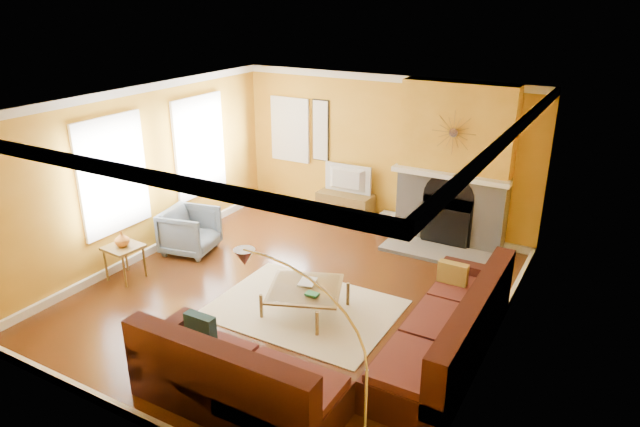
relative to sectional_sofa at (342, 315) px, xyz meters
The scene contains 27 objects.
floor 1.54m from the sectional_sofa, 144.69° to the left, with size 5.50×6.00×0.02m, color #5F3114.
ceiling 2.70m from the sectional_sofa, 144.69° to the left, with size 5.50×6.00×0.02m, color white.
wall_back 4.14m from the sectional_sofa, 107.27° to the left, with size 5.50×0.02×2.70m, color gold.
wall_front 2.63m from the sectional_sofa, 119.05° to the right, with size 5.50×0.02×2.70m, color gold.
wall_left 4.15m from the sectional_sofa, 167.89° to the left, with size 0.02×6.00×2.70m, color gold.
wall_right 1.99m from the sectional_sofa, 28.58° to the left, with size 0.02×6.00×2.70m, color gold.
baseboard 1.52m from the sectional_sofa, 144.69° to the left, with size 5.50×6.00×0.12m, color white, non-canonical shape.
crown_molding 2.64m from the sectional_sofa, 144.69° to the left, with size 5.50×6.00×0.12m, color white, non-canonical shape.
window_left_near 4.59m from the sectional_sofa, 151.26° to the left, with size 0.06×1.22×1.72m, color white.
window_left_far 4.07m from the sectional_sofa, behind, with size 0.06×1.22×1.72m, color white.
window_back 5.03m from the sectional_sofa, 129.13° to the left, with size 0.82×0.06×1.22m, color white.
wall_art 4.68m from the sectional_sofa, 122.67° to the left, with size 0.34×0.04×1.14m, color white.
fireplace 3.76m from the sectional_sofa, 87.65° to the left, with size 1.80×0.40×2.70m, color gray, non-canonical shape.
mantel 3.51m from the sectional_sofa, 87.48° to the left, with size 1.92×0.22×0.08m, color white.
hearth 3.13m from the sectional_sofa, 87.23° to the left, with size 1.80×0.70×0.06m, color gray.
sunburst 3.74m from the sectional_sofa, 87.49° to the left, with size 0.70×0.04×0.70m, color olive, non-canonical shape.
rug 1.10m from the sectional_sofa, 147.09° to the left, with size 2.40×1.80×0.02m, color beige.
sectional_sofa is the anchor object (origin of this frame).
coffee_table 0.98m from the sectional_sofa, 147.99° to the left, with size 0.93×0.93×0.37m, color white, non-canonical shape.
media_console 4.03m from the sectional_sofa, 116.57° to the left, with size 1.01×0.46×0.56m, color olive.
tv 4.04m from the sectional_sofa, 116.57° to the left, with size 0.91×0.12×0.52m, color black.
subwoofer 3.76m from the sectional_sofa, 104.67° to the left, with size 0.31×0.31×0.31m, color white.
armchair 3.61m from the sectional_sofa, 160.56° to the left, with size 0.78×0.80×0.73m, color slate.
side_table 3.60m from the sectional_sofa, behind, with size 0.48×0.48×0.53m, color olive, non-canonical shape.
vase 3.61m from the sectional_sofa, behind, with size 0.22×0.22×0.23m, color orange.
book 1.11m from the sectional_sofa, 147.74° to the left, with size 0.21×0.28×0.03m, color white.
arc_lamp 1.87m from the sectional_sofa, 71.58° to the right, with size 1.27×0.36×1.97m, color silver, non-canonical shape.
Camera 1 is at (3.83, -6.01, 4.00)m, focal length 32.00 mm.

